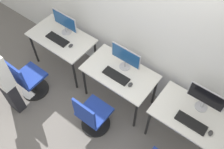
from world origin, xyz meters
name	(u,v)px	position (x,y,z in m)	size (l,w,h in m)	color
ground_plane	(107,111)	(0.00, 0.00, 0.00)	(20.00, 20.00, 0.00)	slate
wall_back	(140,24)	(0.00, 0.79, 1.40)	(12.00, 0.05, 2.80)	silver
desk_left	(62,40)	(-1.26, 0.33, 0.67)	(1.14, 0.66, 0.75)	silver
monitor_left	(65,22)	(-1.26, 0.48, 0.98)	(0.51, 0.18, 0.40)	#B2B2B7
keyboard_left	(57,39)	(-1.26, 0.25, 0.76)	(0.43, 0.16, 0.02)	black
mouse_left	(71,46)	(-0.97, 0.27, 0.77)	(0.06, 0.09, 0.03)	#333333
office_chair_left	(28,80)	(-1.31, -0.51, 0.36)	(0.48, 0.48, 0.89)	black
person_left	(2,78)	(-1.28, -0.87, 0.84)	(0.36, 0.20, 1.55)	#232328
desk_center	(120,75)	(0.00, 0.33, 0.67)	(1.14, 0.66, 0.75)	silver
monitor_center	(126,57)	(0.00, 0.47, 0.98)	(0.51, 0.18, 0.40)	#B2B2B7
keyboard_center	(116,76)	(0.00, 0.23, 0.76)	(0.43, 0.16, 0.02)	black
mouse_center	(130,85)	(0.27, 0.23, 0.77)	(0.06, 0.09, 0.03)	#333333
office_chair_center	(93,116)	(0.00, -0.36, 0.36)	(0.48, 0.48, 0.89)	black
desk_right	(193,120)	(1.26, 0.33, 0.67)	(1.14, 0.66, 0.75)	silver
monitor_right	(206,98)	(1.26, 0.53, 0.98)	(0.51, 0.18, 0.40)	#B2B2B7
keyboard_right	(191,123)	(1.26, 0.22, 0.76)	(0.43, 0.16, 0.02)	black
mouse_right	(211,133)	(1.53, 0.24, 0.77)	(0.06, 0.09, 0.03)	#333333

